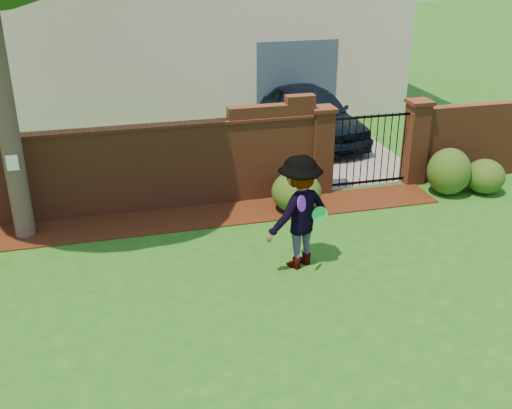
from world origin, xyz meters
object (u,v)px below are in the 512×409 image
object	(u,v)px
man	(301,213)
frisbee_purple	(302,203)
frisbee_green	(320,214)
car	(316,116)

from	to	relation	value
man	frisbee_purple	xyz separation A→B (m)	(-0.12, -0.38, 0.35)
frisbee_green	man	bearing A→B (deg)	152.14
car	frisbee_green	world-z (taller)	car
frisbee_purple	frisbee_green	world-z (taller)	frisbee_purple
car	frisbee_purple	size ratio (longest dim) A/B	16.62
man	frisbee_purple	size ratio (longest dim) A/B	7.59
man	frisbee_green	distance (m)	0.31
car	frisbee_green	xyz separation A→B (m)	(-2.21, -6.33, 0.26)
car	frisbee_purple	distance (m)	7.09
man	frisbee_green	size ratio (longest dim) A/B	7.26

